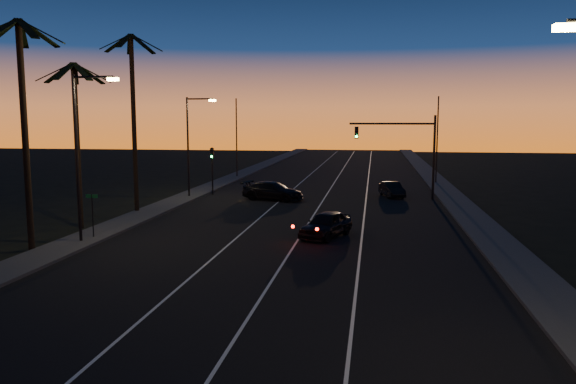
% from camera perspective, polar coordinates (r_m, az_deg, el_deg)
% --- Properties ---
extents(road, '(20.00, 170.00, 0.01)m').
position_cam_1_polar(road, '(38.56, 1.76, -2.55)').
color(road, black).
rests_on(road, ground).
extents(sidewalk_left, '(2.40, 170.00, 0.16)m').
position_cam_1_polar(sidewalk_left, '(41.40, -13.82, -1.97)').
color(sidewalk_left, '#31322F').
rests_on(sidewalk_left, ground).
extents(sidewalk_right, '(2.40, 170.00, 0.16)m').
position_cam_1_polar(sidewalk_right, '(38.83, 18.41, -2.75)').
color(sidewalk_right, '#31322F').
rests_on(sidewalk_right, ground).
extents(lane_stripe_left, '(0.12, 160.00, 0.01)m').
position_cam_1_polar(lane_stripe_left, '(39.03, -2.62, -2.41)').
color(lane_stripe_left, silver).
rests_on(lane_stripe_left, road).
extents(lane_stripe_mid, '(0.12, 160.00, 0.01)m').
position_cam_1_polar(lane_stripe_mid, '(38.50, 2.50, -2.55)').
color(lane_stripe_mid, silver).
rests_on(lane_stripe_mid, road).
extents(lane_stripe_right, '(0.12, 160.00, 0.01)m').
position_cam_1_polar(lane_stripe_right, '(38.29, 7.72, -2.67)').
color(lane_stripe_right, silver).
rests_on(lane_stripe_right, road).
extents(palm_near, '(4.25, 4.16, 11.53)m').
position_cam_1_polar(palm_near, '(30.92, -25.28, 7.44)').
color(palm_near, black).
rests_on(palm_near, ground).
extents(palm_mid, '(4.25, 4.16, 10.03)m').
position_cam_1_polar(palm_mid, '(36.35, -20.70, 6.27)').
color(palm_mid, black).
rests_on(palm_mid, ground).
extents(palm_far, '(4.25, 4.16, 12.53)m').
position_cam_1_polar(palm_far, '(41.28, -15.45, 8.45)').
color(palm_far, black).
rests_on(palm_far, ground).
extents(streetlight_left_near, '(2.55, 0.26, 9.00)m').
position_cam_1_polar(streetlight_left_near, '(31.67, -20.22, 4.51)').
color(streetlight_left_near, black).
rests_on(streetlight_left_near, ground).
extents(streetlight_left_far, '(2.55, 0.26, 8.50)m').
position_cam_1_polar(streetlight_left_far, '(48.21, -9.79, 5.39)').
color(streetlight_left_far, black).
rests_on(streetlight_left_far, ground).
extents(street_sign, '(0.70, 0.06, 2.60)m').
position_cam_1_polar(street_sign, '(32.95, -19.25, -1.77)').
color(street_sign, black).
rests_on(street_sign, ground).
extents(signal_mast, '(7.10, 0.41, 7.00)m').
position_cam_1_polar(signal_mast, '(47.79, 11.82, 4.99)').
color(signal_mast, black).
rests_on(signal_mast, ground).
extents(signal_post, '(0.28, 0.37, 4.20)m').
position_cam_1_polar(signal_post, '(49.87, -7.72, 3.00)').
color(signal_post, black).
rests_on(signal_post, ground).
extents(far_pole_left, '(0.14, 0.14, 9.00)m').
position_cam_1_polar(far_pole_left, '(64.64, -5.25, 5.46)').
color(far_pole_left, black).
rests_on(far_pole_left, ground).
extents(far_pole_right, '(0.14, 0.14, 9.00)m').
position_cam_1_polar(far_pole_right, '(60.08, 14.91, 5.10)').
color(far_pole_right, black).
rests_on(far_pole_right, ground).
extents(lead_car, '(3.28, 5.04, 1.46)m').
position_cam_1_polar(lead_car, '(32.00, 3.89, -3.30)').
color(lead_car, black).
rests_on(lead_car, road).
extents(right_car, '(2.31, 4.10, 1.28)m').
position_cam_1_polar(right_car, '(49.19, 10.51, 0.26)').
color(right_car, black).
rests_on(right_car, road).
extents(cross_car, '(5.60, 3.49, 1.51)m').
position_cam_1_polar(cross_car, '(46.49, -1.55, 0.12)').
color(cross_car, black).
rests_on(cross_car, road).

